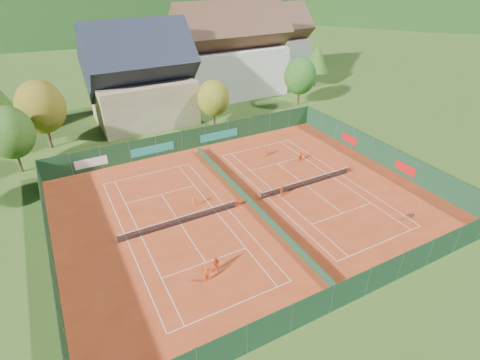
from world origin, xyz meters
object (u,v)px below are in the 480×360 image
object	(u,v)px
hotel_block_b	(269,46)
ball_hopper	(409,216)
player_right_far_b	(301,156)
hotel_block_a	(230,56)
player_right_far_a	(267,152)
player_left_near	(207,275)
player_left_far	(194,202)
player_left_mid	(216,265)
player_right_near	(282,191)
chalet	(141,81)

from	to	relation	value
hotel_block_b	ball_hopper	world-z (taller)	hotel_block_b
ball_hopper	player_right_far_b	xyz separation A→B (m)	(-2.06, 16.14, 0.12)
hotel_block_a	player_right_far_a	distance (m)	28.98
ball_hopper	player_left_near	bearing A→B (deg)	174.88
hotel_block_a	player_left_far	world-z (taller)	hotel_block_a
ball_hopper	player_left_mid	world-z (taller)	player_left_mid
player_left_near	player_right_near	xyz separation A→B (m)	(12.80, 7.96, -0.05)
player_right_far_b	chalet	bearing A→B (deg)	-94.85
ball_hopper	player_right_far_b	world-z (taller)	player_right_far_b
hotel_block_a	player_right_far_b	bearing A→B (deg)	-99.04
chalet	player_right_far_b	bearing A→B (deg)	-59.85
player_left_mid	player_right_far_b	bearing A→B (deg)	73.00
ball_hopper	player_left_mid	distance (m)	21.01
player_left_far	player_right_far_b	world-z (taller)	player_right_far_b
player_left_far	player_right_far_b	distance (m)	17.02
hotel_block_a	player_left_near	bearing A→B (deg)	-119.12
player_left_near	player_right_far_a	world-z (taller)	player_left_near
hotel_block_a	hotel_block_b	bearing A→B (deg)	29.74
player_left_near	hotel_block_a	bearing A→B (deg)	37.33
ball_hopper	player_left_far	xyz separation A→B (m)	(-18.76, 12.82, 0.08)
player_left_near	player_left_mid	bearing A→B (deg)	5.27
hotel_block_a	player_left_mid	size ratio (longest dim) A/B	13.73
player_left_far	player_right_far_b	xyz separation A→B (m)	(16.70, 3.32, 0.03)
ball_hopper	player_left_near	world-z (taller)	player_left_near
hotel_block_b	player_right_far_a	xyz separation A→B (m)	(-22.02, -35.01, -6.02)
player_left_far	hotel_block_b	bearing A→B (deg)	-128.78
player_left_near	player_left_far	world-z (taller)	player_left_near
chalet	player_left_near	bearing A→B (deg)	-98.58
ball_hopper	player_right_near	bearing A→B (deg)	132.94
chalet	hotel_block_b	size ratio (longest dim) A/B	0.94
chalet	hotel_block_a	world-z (taller)	hotel_block_a
ball_hopper	hotel_block_a	bearing A→B (deg)	86.59
chalet	hotel_block_a	xyz separation A→B (m)	(19.00, 6.00, 0.76)
hotel_block_a	player_left_near	size ratio (longest dim) A/B	13.94
player_left_near	player_left_far	bearing A→B (deg)	49.58
ball_hopper	player_right_near	size ratio (longest dim) A/B	0.55
hotel_block_b	player_right_far_b	size ratio (longest dim) A/B	12.86
hotel_block_a	player_left_mid	world-z (taller)	hotel_block_a
chalet	player_left_near	size ratio (longest dim) A/B	10.46
hotel_block_b	player_left_mid	world-z (taller)	hotel_block_b
ball_hopper	player_right_far_b	size ratio (longest dim) A/B	0.60
player_right_far_a	ball_hopper	bearing A→B (deg)	73.74
player_left_mid	player_right_near	bearing A→B (deg)	69.45
chalet	player_right_far_b	world-z (taller)	chalet
player_right_near	player_left_near	bearing A→B (deg)	166.48
player_right_far_b	player_left_near	bearing A→B (deg)	0.33
player_left_near	player_right_far_a	xyz separation A→B (m)	(16.80, 17.54, -0.17)
player_left_mid	player_right_far_a	world-z (taller)	player_left_mid
player_left_near	player_right_far_b	xyz separation A→B (m)	(19.98, 14.16, -0.10)
chalet	hotel_block_b	world-z (taller)	chalet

